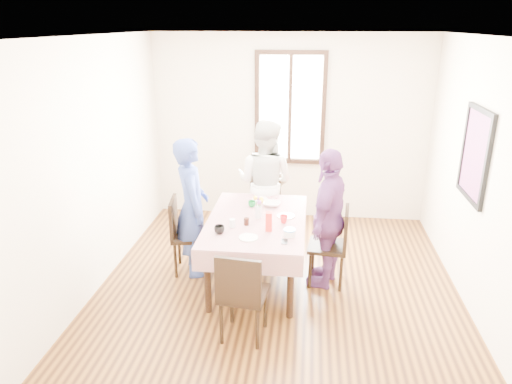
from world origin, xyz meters
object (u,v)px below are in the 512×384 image
at_px(chair_left, 191,235).
at_px(chair_right, 327,246).
at_px(dining_table, 257,250).
at_px(chair_far, 265,210).
at_px(person_left, 191,207).
at_px(person_far, 265,183).
at_px(person_right, 327,218).
at_px(chair_near, 244,293).

xyz_separation_m(chair_left, chair_right, (1.59, -0.09, 0.00)).
xyz_separation_m(dining_table, chair_right, (0.80, 0.05, 0.08)).
relative_size(chair_left, chair_far, 1.00).
bearing_deg(dining_table, person_left, 169.64).
relative_size(person_left, person_far, 0.97).
relative_size(dining_table, chair_left, 1.66).
distance_m(dining_table, chair_right, 0.80).
xyz_separation_m(chair_left, person_far, (0.80, 0.88, 0.38)).
bearing_deg(chair_right, chair_far, 43.93).
relative_size(person_far, person_right, 1.06).
bearing_deg(person_far, chair_near, 109.66).
bearing_deg(person_far, dining_table, 109.66).
height_order(chair_right, person_right, person_right).
relative_size(chair_left, person_left, 0.56).
height_order(chair_right, person_left, person_left).
distance_m(chair_near, person_left, 1.46).
height_order(chair_near, person_right, person_right).
height_order(chair_near, person_far, person_far).
bearing_deg(chair_right, person_right, 95.17).
bearing_deg(person_left, chair_near, -166.62).
bearing_deg(dining_table, person_far, 90.00).
relative_size(chair_right, chair_far, 1.00).
bearing_deg(person_left, person_right, -113.39).
xyz_separation_m(dining_table, chair_far, (0.00, 1.04, 0.08)).
bearing_deg(person_right, chair_left, -75.33).
bearing_deg(chair_far, person_right, 121.71).
xyz_separation_m(chair_right, person_left, (-1.57, 0.09, 0.36)).
xyz_separation_m(person_far, person_right, (0.78, -0.97, -0.05)).
relative_size(chair_far, person_right, 0.57).
bearing_deg(person_far, chair_right, 148.96).
distance_m(dining_table, chair_left, 0.81).
xyz_separation_m(chair_near, person_left, (-0.78, 1.18, 0.36)).
relative_size(chair_left, person_far, 0.54).
relative_size(chair_right, person_right, 0.57).
bearing_deg(chair_left, chair_near, 25.92).
bearing_deg(chair_near, dining_table, 96.81).
height_order(chair_near, person_left, person_left).
bearing_deg(chair_near, chair_far, 96.81).
relative_size(chair_right, person_left, 0.56).
relative_size(dining_table, person_left, 0.93).
height_order(chair_right, chair_far, same).
relative_size(dining_table, chair_right, 1.66).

